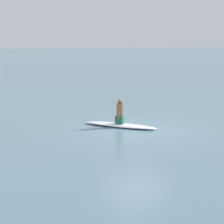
% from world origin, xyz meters
% --- Properties ---
extents(ground_plane, '(400.00, 400.00, 0.00)m').
position_xyz_m(ground_plane, '(0.00, 0.00, 0.00)').
color(ground_plane, slate).
extents(surfboard, '(2.76, 2.28, 0.13)m').
position_xyz_m(surfboard, '(0.76, 0.28, 0.07)').
color(surfboard, white).
rests_on(surfboard, ground).
extents(person_paddler, '(0.41, 0.39, 0.96)m').
position_xyz_m(person_paddler, '(0.76, 0.28, 0.57)').
color(person_paddler, '#26664C').
rests_on(person_paddler, surfboard).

